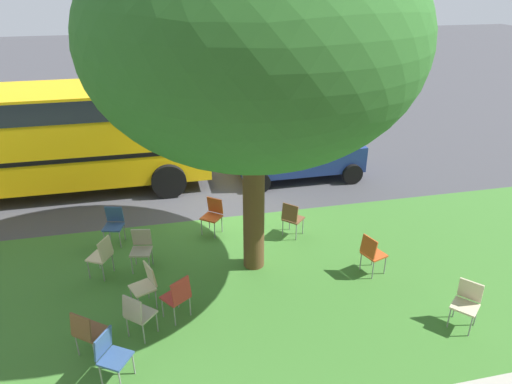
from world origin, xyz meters
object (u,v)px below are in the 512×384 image
chair_8 (146,283)px  chair_9 (138,313)px  chair_7 (87,331)px  parked_car (300,150)px  chair_4 (213,213)px  chair_10 (114,223)px  street_tree (253,41)px  chair_3 (141,246)px  chair_6 (178,295)px  chair_11 (467,301)px  school_bus (13,132)px  chair_5 (292,217)px  chair_1 (111,353)px  chair_2 (102,254)px  chair_0 (372,252)px

chair_8 → chair_9: 0.83m
chair_7 → parked_car: 8.39m
chair_4 → chair_10: size_ratio=1.00×
chair_8 → chair_10: size_ratio=1.00×
chair_7 → chair_10: size_ratio=1.00×
street_tree → chair_3: 4.74m
chair_6 → chair_11: 5.08m
chair_6 → street_tree: bearing=-140.9°
chair_7 → school_bus: 7.48m
chair_6 → chair_8: 0.74m
chair_5 → school_bus: school_bus is taller
chair_9 → parked_car: size_ratio=0.24×
chair_9 → chair_10: 3.34m
chair_4 → parked_car: bearing=-137.3°
chair_4 → chair_8: size_ratio=1.00×
chair_1 → chair_2: (0.33, -2.83, 0.00)m
chair_10 → chair_4: bearing=178.9°
chair_9 → chair_2: bearing=-70.0°
chair_2 → chair_6: (-1.41, 1.65, 0.00)m
chair_5 → chair_2: bearing=9.0°
chair_0 → chair_10: size_ratio=1.00×
chair_2 → chair_10: size_ratio=1.00×
chair_1 → chair_6: (-1.08, -1.17, 0.00)m
chair_5 → school_bus: (6.70, -4.05, 1.24)m
chair_11 → chair_10: bearing=-34.4°
chair_7 → street_tree: bearing=-148.3°
chair_1 → chair_6: bearing=-132.7°
chair_6 → chair_11: (-4.92, 1.26, 0.00)m
chair_5 → chair_8: size_ratio=1.00×
chair_7 → chair_10: 3.55m
chair_1 → chair_10: (0.17, -4.13, 0.00)m
chair_3 → chair_9: 2.12m
chair_3 → chair_1: bearing=81.4°
chair_5 → chair_7: same height
chair_0 → chair_10: (5.22, -2.42, 0.00)m
chair_3 → school_bus: (3.27, -4.59, 1.24)m
chair_1 → chair_5: (-3.88, -3.50, 0.00)m
chair_8 → chair_6: bearing=138.8°
chair_0 → chair_9: (4.67, 0.87, 0.00)m
street_tree → chair_11: 5.85m
chair_7 → chair_1: bearing=124.1°
chair_9 → school_bus: (3.21, -6.71, 1.24)m
chair_0 → chair_9: 4.75m
school_bus → street_tree: bearing=138.1°
chair_0 → school_bus: school_bus is taller
chair_0 → chair_4: (2.95, -2.38, 0.00)m
chair_2 → chair_5: (-4.22, -0.67, 0.00)m
chair_6 → chair_8: size_ratio=1.00×
chair_2 → chair_3: 0.79m
chair_3 → chair_4: size_ratio=1.00×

